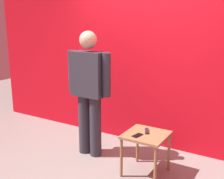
% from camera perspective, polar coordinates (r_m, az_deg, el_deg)
% --- Properties ---
extents(back_wall_red, '(6.15, 0.12, 2.93)m').
position_cam_1_polar(back_wall_red, '(4.33, 7.61, 7.81)').
color(back_wall_red, red).
rests_on(back_wall_red, ground_plane).
extents(standing_person, '(0.69, 0.26, 1.76)m').
position_cam_1_polar(standing_person, '(3.97, -4.59, 0.36)').
color(standing_person, '#2D2D38').
rests_on(standing_person, ground_plane).
extents(side_table, '(0.51, 0.51, 0.54)m').
position_cam_1_polar(side_table, '(3.62, 6.80, -9.97)').
color(side_table, olive).
rests_on(side_table, ground_plane).
extents(cell_phone, '(0.10, 0.16, 0.01)m').
position_cam_1_polar(cell_phone, '(3.51, 5.10, -9.09)').
color(cell_phone, black).
rests_on(cell_phone, side_table).
extents(tv_remote, '(0.11, 0.17, 0.02)m').
position_cam_1_polar(tv_remote, '(3.64, 6.94, -8.21)').
color(tv_remote, black).
rests_on(tv_remote, side_table).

